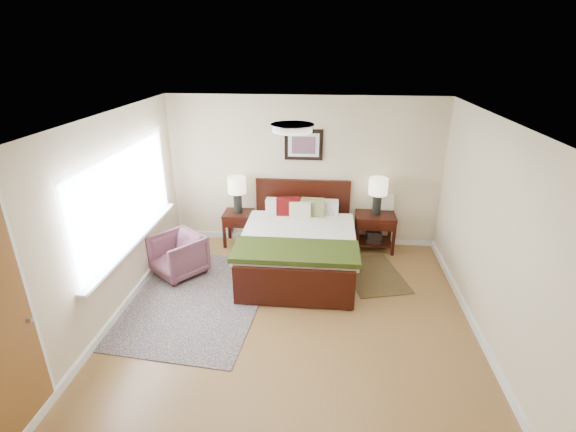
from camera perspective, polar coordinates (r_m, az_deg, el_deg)
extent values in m
plane|color=brown|center=(5.31, 0.49, -15.16)|extent=(5.00, 5.00, 0.00)
cube|color=beige|center=(6.98, 2.22, 5.98)|extent=(4.50, 0.04, 2.50)
cube|color=beige|center=(2.64, -4.45, -27.01)|extent=(4.50, 0.04, 2.50)
cube|color=beige|center=(5.30, -24.48, -1.69)|extent=(0.04, 5.00, 2.50)
cube|color=beige|center=(5.01, 27.17, -3.58)|extent=(0.04, 5.00, 2.50)
cube|color=white|center=(4.25, 0.60, 12.46)|extent=(4.50, 5.00, 0.02)
cube|color=silver|center=(5.81, -21.35, 2.47)|extent=(0.02, 2.72, 1.32)
cube|color=silver|center=(5.81, -21.22, 2.47)|extent=(0.01, 2.60, 1.20)
cube|color=silver|center=(6.02, -20.08, -3.16)|extent=(0.10, 2.72, 0.04)
cylinder|color=#999999|center=(4.40, -31.83, -12.01)|extent=(0.04, 0.04, 0.04)
cylinder|color=white|center=(4.26, 0.60, 11.93)|extent=(0.40, 0.40, 0.07)
cylinder|color=beige|center=(4.26, 0.60, 12.39)|extent=(0.44, 0.44, 0.01)
cube|color=black|center=(7.16, 2.01, 0.73)|extent=(1.59, 0.06, 1.11)
cube|color=black|center=(5.50, 0.74, -9.82)|extent=(1.59, 0.06, 0.56)
cube|color=black|center=(6.45, -5.28, -4.51)|extent=(0.06, 1.99, 0.18)
cube|color=black|center=(6.36, 8.29, -5.05)|extent=(0.06, 1.99, 0.18)
cube|color=silver|center=(6.30, 1.47, -3.77)|extent=(1.49, 1.97, 0.22)
cube|color=silver|center=(6.15, 1.42, -2.94)|extent=(1.67, 1.74, 0.10)
cube|color=#303B11|center=(5.64, 1.05, -4.87)|extent=(1.71, 0.70, 0.07)
cube|color=silver|center=(6.91, -0.97, 1.31)|extent=(0.50, 0.18, 0.26)
cube|color=silver|center=(6.87, 4.81, 1.12)|extent=(0.50, 0.18, 0.26)
cube|color=#53090A|center=(6.77, 0.01, 1.22)|extent=(0.39, 0.17, 0.32)
cube|color=olive|center=(6.75, 3.38, 1.11)|extent=(0.39, 0.16, 0.32)
cube|color=beige|center=(6.69, 1.65, 0.76)|extent=(0.34, 0.13, 0.28)
cube|color=black|center=(6.83, 2.15, 9.70)|extent=(0.62, 0.03, 0.50)
cube|color=silver|center=(6.81, 2.14, 9.67)|extent=(0.50, 0.01, 0.38)
cube|color=#A52D23|center=(6.80, 2.14, 9.65)|extent=(0.38, 0.01, 0.28)
cube|color=black|center=(7.13, -6.80, 0.31)|extent=(0.49, 0.44, 0.05)
cube|color=black|center=(7.12, -8.70, -2.36)|extent=(0.05, 0.05, 0.54)
cube|color=black|center=(7.04, -5.29, -2.51)|extent=(0.05, 0.05, 0.54)
cube|color=black|center=(7.46, -8.03, -1.13)|extent=(0.05, 0.05, 0.54)
cube|color=black|center=(7.38, -4.77, -1.26)|extent=(0.05, 0.05, 0.54)
cube|color=black|center=(6.99, -7.10, -1.08)|extent=(0.43, 0.03, 0.14)
cube|color=black|center=(7.02, 11.91, 0.04)|extent=(0.64, 0.48, 0.05)
cube|color=black|center=(6.93, 9.50, -2.94)|extent=(0.05, 0.05, 0.59)
cube|color=black|center=(7.00, 14.23, -3.07)|extent=(0.05, 0.05, 0.59)
cube|color=black|center=(7.31, 9.30, -1.52)|extent=(0.05, 0.05, 0.59)
cube|color=black|center=(7.38, 13.78, -1.66)|extent=(0.05, 0.05, 0.59)
cube|color=black|center=(6.86, 12.04, -1.45)|extent=(0.58, 0.03, 0.14)
cube|color=black|center=(7.21, 11.62, -3.39)|extent=(0.58, 0.42, 0.03)
cube|color=black|center=(7.20, 11.63, -3.18)|extent=(0.23, 0.30, 0.03)
cube|color=black|center=(7.18, 11.66, -2.93)|extent=(0.23, 0.30, 0.03)
cube|color=black|center=(7.17, 11.68, -2.68)|extent=(0.23, 0.30, 0.03)
cube|color=black|center=(7.15, 11.70, -2.42)|extent=(0.23, 0.30, 0.03)
cube|color=black|center=(7.14, 11.72, -2.17)|extent=(0.23, 0.30, 0.03)
cube|color=black|center=(7.13, 11.74, -1.91)|extent=(0.23, 0.30, 0.03)
cylinder|color=black|center=(7.06, -6.87, 1.74)|extent=(0.14, 0.14, 0.32)
cylinder|color=black|center=(7.00, -6.94, 3.11)|extent=(0.02, 0.02, 0.06)
cylinder|color=beige|center=(6.95, -7.00, 4.20)|extent=(0.30, 0.30, 0.26)
cylinder|color=black|center=(6.95, 12.04, 1.49)|extent=(0.14, 0.14, 0.32)
cylinder|color=black|center=(6.89, 12.16, 2.88)|extent=(0.02, 0.02, 0.06)
cylinder|color=beige|center=(6.85, 12.25, 3.98)|extent=(0.30, 0.30, 0.26)
imported|color=brown|center=(6.46, -14.80, -5.21)|extent=(0.95, 0.96, 0.63)
cube|color=#0F0D43|center=(5.97, -12.34, -10.89)|extent=(1.98, 2.64, 0.01)
cube|color=black|center=(6.50, 11.60, -7.83)|extent=(1.06, 1.35, 0.01)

